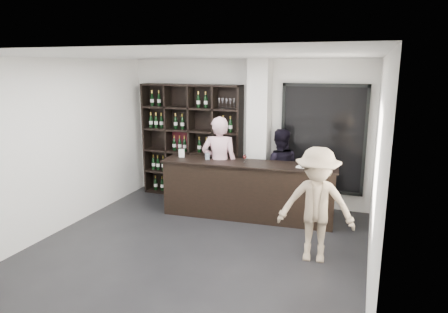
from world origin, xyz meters
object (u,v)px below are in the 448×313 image
at_px(taster_pink, 219,165).
at_px(tasting_counter, 248,190).
at_px(wine_shelf, 192,141).
at_px(taster_black, 279,170).
at_px(customer, 316,205).

bearing_deg(taster_pink, tasting_counter, 158.23).
xyz_separation_m(tasting_counter, taster_pink, (-0.59, 0.10, 0.40)).
height_order(wine_shelf, tasting_counter, wine_shelf).
height_order(tasting_counter, taster_black, taster_black).
bearing_deg(taster_pink, wine_shelf, -50.48).
relative_size(tasting_counter, taster_black, 1.99).
relative_size(taster_pink, taster_black, 1.16).
bearing_deg(wine_shelf, tasting_counter, -28.52).
bearing_deg(customer, tasting_counter, 133.26).
height_order(tasting_counter, taster_pink, taster_pink).
bearing_deg(taster_pink, taster_black, -164.11).
bearing_deg(tasting_counter, taster_pink, 166.22).
height_order(tasting_counter, customer, customer).
height_order(taster_pink, taster_black, taster_pink).
distance_m(taster_black, customer, 2.14).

